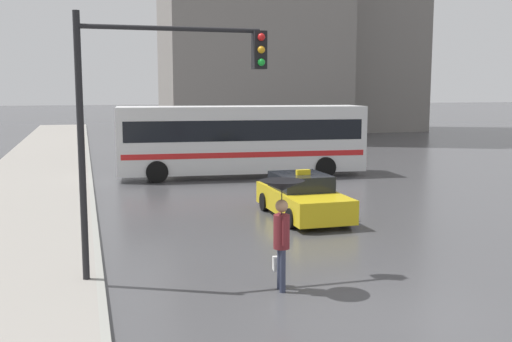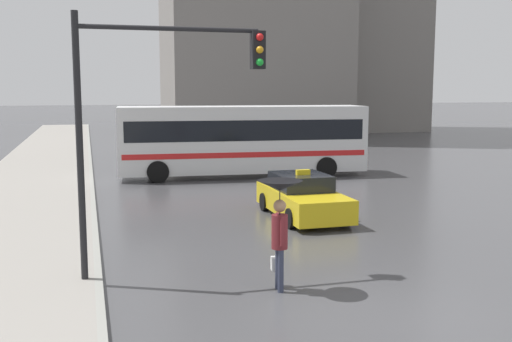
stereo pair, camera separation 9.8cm
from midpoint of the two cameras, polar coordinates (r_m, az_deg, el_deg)
ground_plane at (r=11.26m, az=10.53°, el=-13.30°), size 300.00×300.00×0.00m
taxi at (r=18.97m, az=4.57°, el=-2.52°), size 1.91×4.33×1.53m
city_bus at (r=27.68m, az=-1.17°, el=3.20°), size 11.43×3.41×3.25m
pedestrian_with_umbrella at (r=11.87m, az=2.50°, el=-3.54°), size 0.90×0.90×2.25m
traffic_light at (r=12.56m, az=-9.15°, el=7.08°), size 3.94×0.38×5.55m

